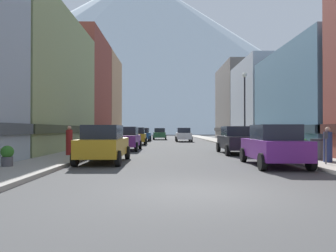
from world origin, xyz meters
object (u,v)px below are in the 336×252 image
(car_driving_1, at_px, (183,135))
(potted_plant_0, at_px, (304,146))
(car_left_3, at_px, (143,134))
(parking_meter_near, at_px, (326,143))
(car_driving_0, at_px, (160,134))
(pedestrian_2, at_px, (104,137))
(car_left_1, at_px, (126,138))
(car_right_0, at_px, (273,145))
(car_left_2, at_px, (137,136))
(car_right_1, at_px, (236,140))
(streetlamp_right, at_px, (245,99))
(trash_bin_right, at_px, (317,149))
(pedestrian_1, at_px, (328,146))
(pedestrian_0, at_px, (69,141))
(potted_plant_1, at_px, (7,155))
(car_left_0, at_px, (104,144))

(car_driving_1, bearing_deg, potted_plant_0, -76.73)
(car_left_3, distance_m, car_driving_1, 5.66)
(car_left_3, height_order, parking_meter_near, car_left_3)
(car_driving_0, height_order, pedestrian_2, car_driving_0)
(car_left_1, height_order, parking_meter_near, car_left_1)
(car_right_0, height_order, pedestrian_2, car_right_0)
(car_left_2, xyz_separation_m, car_right_1, (7.60, -12.41, 0.00))
(car_left_2, xyz_separation_m, streetlamp_right, (9.15, -8.55, 3.09))
(car_left_2, height_order, streetlamp_right, streetlamp_right)
(trash_bin_right, bearing_deg, car_right_1, 114.86)
(car_left_3, bearing_deg, car_left_2, -89.98)
(car_right_1, height_order, streetlamp_right, streetlamp_right)
(pedestrian_1, bearing_deg, car_left_1, 134.78)
(car_left_2, relative_size, pedestrian_2, 2.85)
(parking_meter_near, relative_size, pedestrian_1, 0.86)
(car_right_0, relative_size, streetlamp_right, 0.76)
(streetlamp_right, bearing_deg, pedestrian_0, -150.56)
(pedestrian_1, distance_m, streetlamp_right, 11.03)
(car_left_2, distance_m, potted_plant_0, 18.59)
(pedestrian_1, height_order, streetlamp_right, streetlamp_right)
(pedestrian_2, bearing_deg, pedestrian_0, -90.00)
(parking_meter_near, bearing_deg, streetlamp_right, 92.02)
(car_left_3, height_order, pedestrian_2, car_left_3)
(car_right_1, xyz_separation_m, trash_bin_right, (2.55, -5.50, -0.26))
(parking_meter_near, bearing_deg, potted_plant_1, -177.21)
(pedestrian_2, bearing_deg, car_left_0, -79.28)
(pedestrian_0, bearing_deg, parking_meter_near, -21.68)
(car_left_1, height_order, car_left_3, same)
(car_right_1, relative_size, potted_plant_1, 5.51)
(car_left_2, relative_size, car_right_1, 1.01)
(car_left_3, bearing_deg, pedestrian_1, -70.62)
(pedestrian_2, bearing_deg, car_driving_1, 58.03)
(car_left_0, relative_size, trash_bin_right, 4.50)
(car_left_0, xyz_separation_m, pedestrian_0, (-2.45, 2.65, 0.01))
(streetlamp_right, bearing_deg, potted_plant_1, -135.97)
(car_driving_0, xyz_separation_m, trash_bin_right, (7.95, -33.69, -0.26))
(car_left_0, distance_m, car_right_0, 7.74)
(car_left_3, bearing_deg, car_left_1, -89.99)
(car_right_0, xyz_separation_m, parking_meter_near, (1.95, -0.63, 0.11))
(parking_meter_near, bearing_deg, car_driving_1, 98.54)
(parking_meter_near, relative_size, streetlamp_right, 0.23)
(car_right_0, xyz_separation_m, potted_plant_1, (-10.80, -1.25, -0.32))
(car_left_0, distance_m, potted_plant_1, 4.23)
(car_left_0, xyz_separation_m, pedestrian_2, (-2.45, 12.94, -0.04))
(car_left_0, height_order, car_right_0, same)
(car_right_0, height_order, car_right_1, same)
(car_left_0, distance_m, pedestrian_2, 13.17)
(car_left_3, height_order, pedestrian_0, pedestrian_0)
(car_left_0, bearing_deg, pedestrian_1, -7.59)
(car_left_1, xyz_separation_m, pedestrian_2, (-2.45, 4.16, -0.04))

